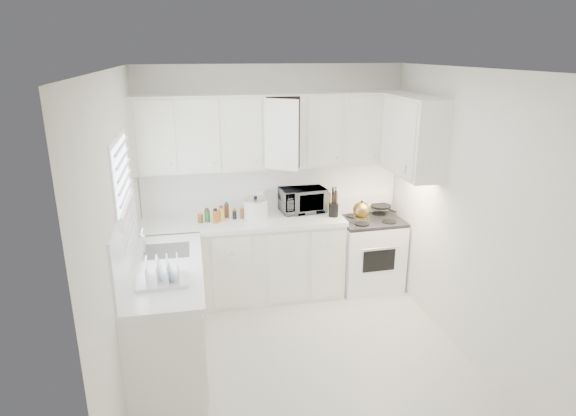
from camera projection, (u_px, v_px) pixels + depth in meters
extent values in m
plane|color=beige|center=(303.00, 358.00, 4.57)|extent=(3.20, 3.20, 0.00)
plane|color=white|center=(306.00, 69.00, 3.77)|extent=(3.20, 3.20, 0.00)
plane|color=silver|center=(273.00, 180.00, 5.67)|extent=(3.00, 0.00, 3.00)
plane|color=silver|center=(370.00, 326.00, 2.68)|extent=(3.00, 0.00, 3.00)
plane|color=silver|center=(121.00, 240.00, 3.89)|extent=(0.00, 3.20, 3.20)
plane|color=silver|center=(464.00, 216.00, 4.45)|extent=(0.00, 3.20, 3.20)
cube|color=white|center=(243.00, 222.00, 5.42)|extent=(2.24, 0.64, 0.05)
cube|color=white|center=(165.00, 269.00, 4.25)|extent=(0.64, 1.62, 0.05)
cube|color=white|center=(273.00, 187.00, 5.68)|extent=(2.98, 0.02, 0.55)
cube|color=white|center=(126.00, 240.00, 4.11)|extent=(0.02, 1.60, 0.55)
imported|color=gray|center=(302.00, 197.00, 5.64)|extent=(0.54, 0.34, 0.34)
cylinder|color=white|center=(261.00, 202.00, 5.60)|extent=(0.12, 0.12, 0.27)
cylinder|color=brown|center=(200.00, 213.00, 5.43)|extent=(0.06, 0.06, 0.13)
cylinder|color=#226629|center=(207.00, 215.00, 5.36)|extent=(0.06, 0.06, 0.13)
cylinder|color=#C15919|center=(214.00, 212.00, 5.46)|extent=(0.06, 0.06, 0.13)
cylinder|color=gold|center=(221.00, 214.00, 5.39)|extent=(0.06, 0.06, 0.13)
cylinder|color=brown|center=(227.00, 211.00, 5.48)|extent=(0.06, 0.06, 0.13)
cylinder|color=black|center=(235.00, 214.00, 5.41)|extent=(0.06, 0.06, 0.13)
cylinder|color=brown|center=(241.00, 211.00, 5.51)|extent=(0.06, 0.06, 0.13)
cylinder|color=#226629|center=(248.00, 213.00, 5.44)|extent=(0.06, 0.06, 0.13)
cylinder|color=#C15919|center=(324.00, 202.00, 5.72)|extent=(0.06, 0.06, 0.19)
cylinder|color=gold|center=(330.00, 203.00, 5.68)|extent=(0.06, 0.06, 0.19)
cylinder|color=brown|center=(333.00, 201.00, 5.74)|extent=(0.06, 0.06, 0.19)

